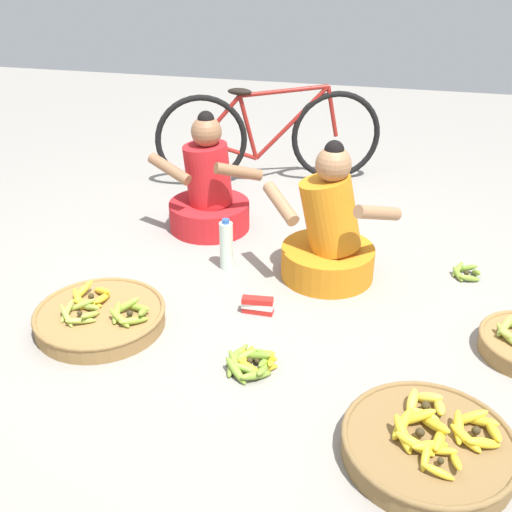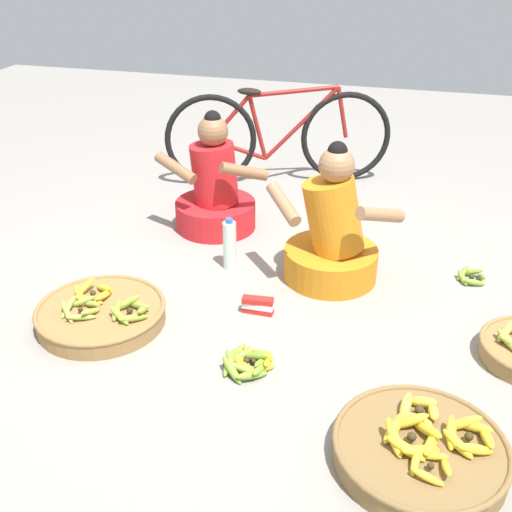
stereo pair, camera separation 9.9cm
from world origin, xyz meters
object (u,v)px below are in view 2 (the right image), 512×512
object	(u,v)px
vendor_woman_front	(332,237)
water_bottle	(230,245)
vendor_woman_behind	(215,192)
loose_bananas_back_left	(471,276)
loose_bananas_front_left	(248,362)
banana_basket_front_center	(101,313)
bicycle_leaning	(278,136)
banana_basket_front_right	(421,449)
packet_carton_stack	(258,305)

from	to	relation	value
vendor_woman_front	water_bottle	distance (m)	0.59
water_bottle	vendor_woman_front	bearing A→B (deg)	4.19
vendor_woman_front	vendor_woman_behind	xyz separation A→B (m)	(-0.83, 0.45, -0.01)
vendor_woman_front	loose_bananas_back_left	world-z (taller)	vendor_woman_front
vendor_woman_front	loose_bananas_front_left	bearing A→B (deg)	-103.29
loose_bananas_back_left	vendor_woman_behind	bearing A→B (deg)	170.40
vendor_woman_behind	water_bottle	size ratio (longest dim) A/B	2.51
vendor_woman_front	water_bottle	xyz separation A→B (m)	(-0.58, -0.04, -0.11)
banana_basket_front_center	water_bottle	bearing A→B (deg)	58.30
bicycle_leaning	banana_basket_front_right	xyz separation A→B (m)	(1.20, -2.62, -0.30)
bicycle_leaning	water_bottle	world-z (taller)	bicycle_leaning
banana_basket_front_center	loose_bananas_front_left	world-z (taller)	banana_basket_front_center
vendor_woman_behind	banana_basket_front_right	size ratio (longest dim) A/B	1.19
banana_basket_front_center	loose_bananas_front_left	bearing A→B (deg)	-10.31
banana_basket_front_right	bicycle_leaning	bearing A→B (deg)	114.62
loose_bananas_front_left	water_bottle	world-z (taller)	water_bottle
vendor_woman_front	vendor_woman_behind	bearing A→B (deg)	151.85
vendor_woman_behind	banana_basket_front_center	xyz separation A→B (m)	(-0.19, -1.21, -0.19)
bicycle_leaning	loose_bananas_front_left	bearing A→B (deg)	-79.27
vendor_woman_front	banana_basket_front_center	size ratio (longest dim) A/B	1.23
banana_basket_front_center	loose_bananas_back_left	world-z (taller)	banana_basket_front_center
loose_bananas_front_left	packet_carton_stack	xyz separation A→B (m)	(-0.08, 0.44, 0.01)
vendor_woman_front	vendor_woman_behind	distance (m)	0.95
vendor_woman_behind	water_bottle	world-z (taller)	vendor_woman_behind
banana_basket_front_center	loose_bananas_back_left	bearing A→B (deg)	27.63
loose_bananas_front_left	water_bottle	distance (m)	0.94
vendor_woman_behind	loose_bananas_back_left	bearing A→B (deg)	-9.60
banana_basket_front_center	water_bottle	world-z (taller)	water_bottle
loose_bananas_front_left	banana_basket_front_center	bearing A→B (deg)	169.69
vendor_woman_behind	packet_carton_stack	world-z (taller)	vendor_woman_behind
packet_carton_stack	loose_bananas_back_left	bearing A→B (deg)	31.09
vendor_woman_front	packet_carton_stack	xyz separation A→B (m)	(-0.29, -0.46, -0.21)
bicycle_leaning	banana_basket_front_center	world-z (taller)	bicycle_leaning
vendor_woman_behind	loose_bananas_front_left	xyz separation A→B (m)	(0.62, -1.35, -0.22)
loose_bananas_back_left	packet_carton_stack	size ratio (longest dim) A/B	1.03
loose_bananas_front_left	loose_bananas_back_left	world-z (taller)	loose_bananas_front_left
bicycle_leaning	loose_bananas_front_left	distance (m)	2.33
vendor_woman_behind	bicycle_leaning	bearing A→B (deg)	78.20
loose_bananas_front_left	bicycle_leaning	bearing A→B (deg)	100.73
bicycle_leaning	loose_bananas_back_left	bearing A→B (deg)	-40.00
bicycle_leaning	banana_basket_front_right	size ratio (longest dim) A/B	2.48
loose_bananas_back_left	packet_carton_stack	bearing A→B (deg)	-148.91
vendor_woman_front	loose_bananas_front_left	xyz separation A→B (m)	(-0.21, -0.91, -0.22)
vendor_woman_behind	packet_carton_stack	xyz separation A→B (m)	(0.54, -0.91, -0.20)
vendor_woman_behind	packet_carton_stack	bearing A→B (deg)	-59.15
banana_basket_front_center	loose_bananas_front_left	xyz separation A→B (m)	(0.81, -0.15, -0.03)
loose_bananas_front_left	loose_bananas_back_left	xyz separation A→B (m)	(0.98, 1.08, -0.00)
loose_bananas_front_left	packet_carton_stack	size ratio (longest dim) A/B	1.65
banana_basket_front_right	vendor_woman_behind	bearing A→B (deg)	129.17
banana_basket_front_center	water_bottle	size ratio (longest dim) A/B	2.08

